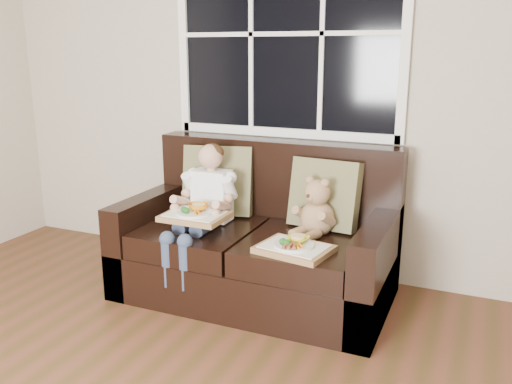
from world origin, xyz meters
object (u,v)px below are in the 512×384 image
at_px(child, 205,199).
at_px(tray_left, 195,214).
at_px(tray_right, 294,247).
at_px(loveseat, 259,247).
at_px(teddy_bear, 317,211).

xyz_separation_m(child, tray_left, (0.02, -0.17, -0.05)).
bearing_deg(tray_right, loveseat, 146.96).
relative_size(child, teddy_bear, 2.13).
bearing_deg(tray_left, loveseat, 43.47).
height_order(child, tray_right, child).
relative_size(tray_left, tray_right, 0.87).
xyz_separation_m(child, tray_right, (0.69, -0.22, -0.15)).
bearing_deg(tray_right, tray_left, -174.73).
relative_size(child, tray_left, 2.08).
bearing_deg(child, loveseat, 19.68).
xyz_separation_m(teddy_bear, tray_right, (-0.02, -0.34, -0.12)).
xyz_separation_m(loveseat, teddy_bear, (0.38, 0.01, 0.29)).
bearing_deg(loveseat, teddy_bear, 0.84).
bearing_deg(teddy_bear, child, -152.28).
height_order(loveseat, tray_left, loveseat).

